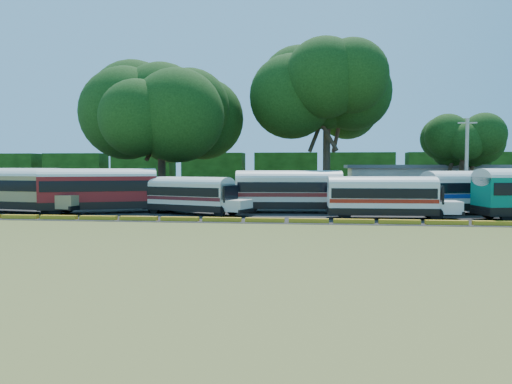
# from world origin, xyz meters

# --- Properties ---
(ground) EXTENTS (160.00, 160.00, 0.00)m
(ground) POSITION_xyz_m (0.00, 0.00, 0.00)
(ground) COLOR #42521B
(ground) RESTS_ON ground
(asphalt_strip) EXTENTS (64.00, 24.00, 0.02)m
(asphalt_strip) POSITION_xyz_m (1.00, 12.00, 0.01)
(asphalt_strip) COLOR black
(asphalt_strip) RESTS_ON ground
(curb) EXTENTS (53.70, 0.45, 0.30)m
(curb) POSITION_xyz_m (-0.00, 1.00, 0.15)
(curb) COLOR gold
(curb) RESTS_ON ground
(terminal_building) EXTENTS (19.00, 9.00, 4.00)m
(terminal_building) POSITION_xyz_m (18.00, 30.00, 2.03)
(terminal_building) COLOR white
(terminal_building) RESTS_ON ground
(treeline_backdrop) EXTENTS (130.00, 4.00, 6.00)m
(treeline_backdrop) POSITION_xyz_m (0.00, 48.00, 3.00)
(treeline_backdrop) COLOR black
(treeline_backdrop) RESTS_ON ground
(bus_beige) EXTENTS (11.55, 4.73, 3.69)m
(bus_beige) POSITION_xyz_m (-19.61, 5.37, 2.12)
(bus_beige) COLOR black
(bus_beige) RESTS_ON ground
(bus_red) EXTENTS (11.32, 6.78, 3.66)m
(bus_red) POSITION_xyz_m (-12.39, 5.92, 2.10)
(bus_red) COLOR black
(bus_red) RESTS_ON ground
(bus_cream_west) EXTENTS (9.36, 5.23, 3.01)m
(bus_cream_west) POSITION_xyz_m (-5.04, 5.90, 1.70)
(bus_cream_west) COLOR black
(bus_cream_west) RESTS_ON ground
(bus_cream_east) EXTENTS (10.79, 3.43, 3.49)m
(bus_cream_east) POSITION_xyz_m (2.93, 8.32, 1.97)
(bus_cream_east) COLOR black
(bus_cream_east) RESTS_ON ground
(bus_white_red) EXTENTS (9.54, 2.71, 3.11)m
(bus_white_red) POSITION_xyz_m (9.89, 4.20, 1.76)
(bus_white_red) COLOR black
(bus_white_red) RESTS_ON ground
(bus_white_blue) EXTENTS (10.87, 5.42, 3.48)m
(bus_white_blue) POSITION_xyz_m (18.03, 8.95, 1.96)
(bus_white_blue) COLOR black
(bus_white_blue) RESTS_ON ground
(tree_west) EXTENTS (12.82, 12.82, 14.65)m
(tree_west) POSITION_xyz_m (-11.22, 17.94, 9.92)
(tree_west) COLOR #35281A
(tree_west) RESTS_ON ground
(tree_center) EXTENTS (11.61, 11.61, 16.34)m
(tree_center) POSITION_xyz_m (6.02, 22.24, 12.04)
(tree_center) COLOR #35281A
(tree_center) RESTS_ON ground
(tree_east) EXTENTS (6.58, 6.58, 9.08)m
(tree_east) POSITION_xyz_m (20.90, 24.25, 6.59)
(tree_east) COLOR #35281A
(tree_east) RESTS_ON ground
(utility_pole) EXTENTS (1.60, 0.30, 7.99)m
(utility_pole) POSITION_xyz_m (17.88, 12.28, 4.11)
(utility_pole) COLOR #98978A
(utility_pole) RESTS_ON ground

